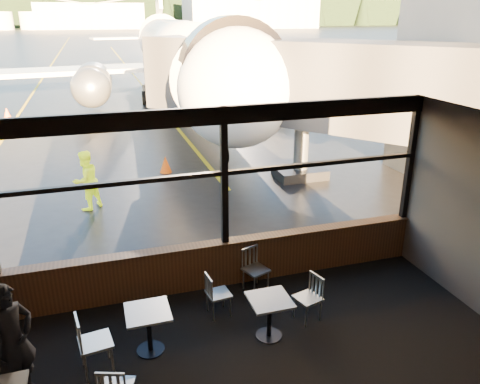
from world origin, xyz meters
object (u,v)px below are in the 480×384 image
chair_near_w (219,294)px  cone_nose (165,164)px  chair_mid_w (95,343)px  jet_bridge (290,100)px  cafe_table_mid (149,331)px  cone_wing (7,112)px  chair_near_e (308,299)px  chair_near_n (256,270)px  cafe_table_near (269,318)px  airliner (180,9)px  ground_crew (86,180)px  passenger (13,343)px

chair_near_w → cone_nose: size_ratio=1.47×
chair_near_w → chair_mid_w: size_ratio=0.84×
jet_bridge → cafe_table_mid: size_ratio=15.65×
cone_wing → chair_near_e: bearing=-69.8°
cone_nose → chair_near_w: bearing=-92.4°
chair_near_w → jet_bridge: bearing=142.0°
chair_near_n → jet_bridge: bearing=-137.9°
chair_near_n → cone_wing: chair_near_n is taller
chair_mid_w → chair_near_e: bearing=85.1°
chair_near_n → cafe_table_near: bearing=59.8°
cafe_table_mid → chair_near_w: size_ratio=0.90×
cafe_table_near → cone_wing: (-6.72, 20.70, -0.13)m
jet_bridge → chair_near_n: size_ratio=13.31×
cafe_table_near → cafe_table_mid: cafe_table_mid is taller
chair_near_w → chair_near_n: 1.03m
jet_bridge → chair_near_e: (-2.57, -7.04, -2.11)m
cafe_table_mid → airliner: bearing=77.7°
airliner → jet_bridge: bearing=-83.6°
airliner → chair_near_n: size_ratio=39.59×
chair_mid_w → cone_wing: 21.05m
cafe_table_near → chair_near_w: 1.05m
cafe_table_mid → chair_near_n: size_ratio=0.85×
airliner → cone_wing: bearing=-173.5°
chair_near_e → chair_near_w: size_ratio=1.02×
cafe_table_near → chair_mid_w: (-2.70, 0.04, 0.12)m
airliner → cafe_table_mid: airliner is taller
cafe_table_mid → ground_crew: (-0.87, 6.35, 0.44)m
chair_near_n → chair_mid_w: chair_mid_w is taller
chair_near_e → chair_near_n: chair_near_n is taller
cafe_table_mid → chair_near_n: 2.44m
passenger → ground_crew: bearing=36.4°
airliner → cone_nose: bearing=-100.1°
cafe_table_near → chair_near_w: chair_near_w is taller
cafe_table_near → cone_nose: cafe_table_near is taller
chair_near_w → passenger: (-3.08, -1.03, 0.48)m
cafe_table_mid → chair_near_w: 1.41m
passenger → cone_nose: passenger is taller
jet_bridge → chair_near_e: 7.78m
chair_near_w → chair_near_e: bearing=61.0°
airliner → chair_mid_w: 22.33m
passenger → ground_crew: passenger is taller
passenger → ground_crew: (0.93, 6.77, -0.08)m
cafe_table_mid → chair_near_n: (2.15, 1.14, 0.06)m
airliner → cafe_table_mid: size_ratio=46.55×
ground_crew → chair_mid_w: bearing=50.0°
cafe_table_near → chair_near_e: (0.79, 0.24, 0.06)m
chair_mid_w → jet_bridge: bearing=131.8°
cone_wing → cafe_table_mid: bearing=-76.8°
chair_near_n → chair_mid_w: 3.23m
airliner → ground_crew: 16.20m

